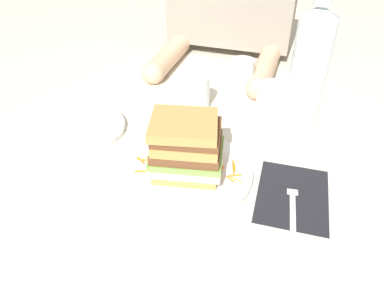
{
  "coord_description": "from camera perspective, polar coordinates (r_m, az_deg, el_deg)",
  "views": [
    {
      "loc": [
        0.16,
        -0.55,
        0.48
      ],
      "look_at": [
        -0.02,
        0.0,
        0.06
      ],
      "focal_mm": 34.71,
      "sensor_mm": 36.0,
      "label": 1
    }
  ],
  "objects": [
    {
      "name": "ground_plane",
      "position": [
        0.75,
        1.21,
        -3.65
      ],
      "size": [
        3.0,
        3.0,
        0.0
      ],
      "primitive_type": "plane",
      "color": "beige"
    },
    {
      "name": "main_plate",
      "position": [
        0.73,
        -0.73,
        -4.35
      ],
      "size": [
        0.26,
        0.26,
        0.02
      ],
      "primitive_type": "cylinder",
      "color": "white",
      "rests_on": "ground_plane"
    },
    {
      "name": "sandwich",
      "position": [
        0.69,
        -0.83,
        -0.39
      ],
      "size": [
        0.15,
        0.14,
        0.11
      ],
      "color": "tan",
      "rests_on": "main_plate"
    },
    {
      "name": "carrot_shred_0",
      "position": [
        0.75,
        -6.34,
        -2.49
      ],
      "size": [
        0.03,
        0.02,
        0.0
      ],
      "primitive_type": "cylinder",
      "rotation": [
        0.0,
        1.57,
        5.69
      ],
      "color": "orange",
      "rests_on": "main_plate"
    },
    {
      "name": "carrot_shred_1",
      "position": [
        0.75,
        -7.89,
        -2.49
      ],
      "size": [
        0.03,
        0.02,
        0.0
      ],
      "primitive_type": "cylinder",
      "rotation": [
        0.0,
        1.57,
        5.68
      ],
      "color": "orange",
      "rests_on": "main_plate"
    },
    {
      "name": "carrot_shred_2",
      "position": [
        0.74,
        -6.31,
        -2.72
      ],
      "size": [
        0.01,
        0.02,
        0.0
      ],
      "primitive_type": "cylinder",
      "rotation": [
        0.0,
        1.57,
        4.13
      ],
      "color": "orange",
      "rests_on": "main_plate"
    },
    {
      "name": "carrot_shred_3",
      "position": [
        0.72,
        -7.48,
        -4.17
      ],
      "size": [
        0.03,
        0.01,
        0.0
      ],
      "primitive_type": "cylinder",
      "rotation": [
        0.0,
        1.57,
        0.32
      ],
      "color": "orange",
      "rests_on": "main_plate"
    },
    {
      "name": "carrot_shred_4",
      "position": [
        0.74,
        -5.9,
        -2.85
      ],
      "size": [
        0.01,
        0.03,
        0.0
      ],
      "primitive_type": "cylinder",
      "rotation": [
        0.0,
        1.57,
        4.97
      ],
      "color": "orange",
      "rests_on": "main_plate"
    },
    {
      "name": "carrot_shred_5",
      "position": [
        0.74,
        -5.66,
        -3.02
      ],
      "size": [
        0.01,
        0.03,
        0.0
      ],
      "primitive_type": "cylinder",
      "rotation": [
        0.0,
        1.57,
        4.38
      ],
      "color": "orange",
      "rests_on": "main_plate"
    },
    {
      "name": "carrot_shred_6",
      "position": [
        0.74,
        -5.43,
        -2.67
      ],
      "size": [
        0.03,
        0.02,
        0.0
      ],
      "primitive_type": "cylinder",
      "rotation": [
        0.0,
        1.57,
        3.8
      ],
      "color": "orange",
      "rests_on": "main_plate"
    },
    {
      "name": "carrot_shred_7",
      "position": [
        0.75,
        -7.43,
        -2.43
      ],
      "size": [
        0.03,
        0.01,
        0.0
      ],
      "primitive_type": "cylinder",
      "rotation": [
        0.0,
        1.57,
        0.14
      ],
      "color": "orange",
      "rests_on": "main_plate"
    },
    {
      "name": "carrot_shred_8",
      "position": [
        0.72,
        4.6,
        -3.82
      ],
      "size": [
        0.01,
        0.02,
        0.0
      ],
      "primitive_type": "cylinder",
      "rotation": [
        0.0,
        1.57,
        4.59
      ],
      "color": "orange",
      "rests_on": "main_plate"
    },
    {
      "name": "carrot_shred_9",
      "position": [
        0.71,
        6.79,
        -5.39
      ],
      "size": [
        0.02,
        0.01,
        0.0
      ],
      "primitive_type": "cylinder",
      "rotation": [
        0.0,
        1.57,
        2.82
      ],
      "color": "orange",
      "rests_on": "main_plate"
    },
    {
      "name": "carrot_shred_10",
      "position": [
        0.7,
        5.94,
        -5.39
      ],
      "size": [
        0.02,
        0.01,
        0.0
      ],
      "primitive_type": "cylinder",
      "rotation": [
        0.0,
        1.57,
        2.62
      ],
      "color": "orange",
      "rests_on": "main_plate"
    },
    {
      "name": "carrot_shred_11",
      "position": [
        0.72,
        6.47,
        -4.16
      ],
      "size": [
        0.0,
        0.03,
        0.0
      ],
      "primitive_type": "cylinder",
      "rotation": [
        0.0,
        1.57,
        4.78
      ],
      "color": "orange",
      "rests_on": "main_plate"
    },
    {
      "name": "carrot_shred_12",
      "position": [
        0.73,
        6.57,
        -3.59
      ],
      "size": [
        0.01,
        0.03,
        0.0
      ],
      "primitive_type": "cylinder",
      "rotation": [
        0.0,
        1.57,
        1.82
      ],
      "color": "orange",
      "rests_on": "main_plate"
    },
    {
      "name": "carrot_shred_13",
      "position": [
        0.74,
        6.35,
        -3.26
      ],
      "size": [
        0.01,
        0.03,
        0.0
      ],
      "primitive_type": "cylinder",
      "rotation": [
        0.0,
        1.57,
        4.95
      ],
      "color": "orange",
      "rests_on": "main_plate"
    },
    {
      "name": "carrot_shred_14",
      "position": [
        0.71,
        6.61,
        -4.8
      ],
      "size": [
        0.02,
        0.01,
        0.0
      ],
      "primitive_type": "cylinder",
      "rotation": [
        0.0,
        1.57,
        0.43
      ],
      "color": "orange",
      "rests_on": "main_plate"
    },
    {
      "name": "napkin_dark",
      "position": [
        0.72,
        15.2,
        -7.57
      ],
      "size": [
        0.13,
        0.18,
        0.0
      ],
      "primitive_type": "cube",
      "rotation": [
        0.0,
        0.0,
        0.04
      ],
      "color": "black",
      "rests_on": "ground_plane"
    },
    {
      "name": "fork",
      "position": [
        0.7,
        15.25,
        -8.63
      ],
      "size": [
        0.03,
        0.17,
        0.0
      ],
      "color": "silver",
      "rests_on": "napkin_dark"
    },
    {
      "name": "knife",
      "position": [
        0.79,
        -11.01,
        -2.03
      ],
      "size": [
        0.04,
        0.2,
        0.0
      ],
      "color": "silver",
      "rests_on": "ground_plane"
    },
    {
      "name": "juice_glass",
      "position": [
        0.88,
        12.24,
        5.48
      ],
      "size": [
        0.08,
        0.08,
        0.1
      ],
      "color": "white",
      "rests_on": "ground_plane"
    },
    {
      "name": "water_bottle",
      "position": [
        0.85,
        17.56,
        10.95
      ],
      "size": [
        0.08,
        0.08,
        0.32
      ],
      "color": "silver",
      "rests_on": "ground_plane"
    },
    {
      "name": "empty_tumbler_0",
      "position": [
        1.02,
        7.7,
        10.4
      ],
      "size": [
        0.06,
        0.06,
        0.09
      ],
      "primitive_type": "cylinder",
      "color": "silver",
      "rests_on": "ground_plane"
    },
    {
      "name": "empty_tumbler_1",
      "position": [
        0.93,
        0.77,
        7.91
      ],
      "size": [
        0.06,
        0.06,
        0.08
      ],
      "primitive_type": "cylinder",
      "color": "silver",
      "rests_on": "ground_plane"
    },
    {
      "name": "side_plate",
      "position": [
        0.89,
        -16.82,
        2.31
      ],
      "size": [
        0.21,
        0.21,
        0.01
      ],
      "primitive_type": "cylinder",
      "color": "white",
      "rests_on": "ground_plane"
    }
  ]
}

